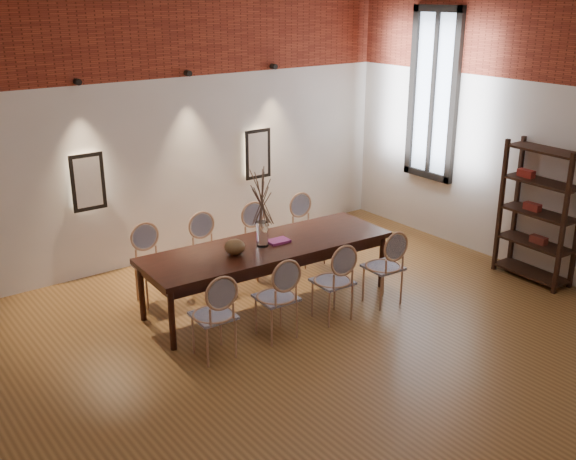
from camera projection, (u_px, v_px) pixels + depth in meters
floor at (340, 352)px, 7.09m from camera, size 7.00×7.00×0.02m
wall_back at (172, 115)px, 9.10m from camera, size 7.00×0.10×4.00m
wall_right at (559, 125)px, 8.42m from camera, size 0.10×7.00×4.00m
brick_band_back at (169, 18)px, 8.63m from camera, size 7.00×0.02×1.50m
brick_band_right at (570, 21)px, 7.96m from camera, size 0.02×7.00×1.50m
niche_left at (87, 182)px, 8.53m from camera, size 0.36×0.06×0.66m
niche_right at (257, 154)px, 9.99m from camera, size 0.36×0.06×0.66m
spot_fixture_left at (78, 82)px, 8.09m from camera, size 0.08×0.10×0.08m
spot_fixture_mid at (188, 73)px, 8.93m from camera, size 0.08×0.10×0.08m
spot_fixture_right at (274, 66)px, 9.72m from camera, size 0.08×0.10×0.08m
window_glass at (434, 95)px, 9.83m from camera, size 0.02×0.78×2.38m
window_frame at (433, 95)px, 9.81m from camera, size 0.08×0.90×2.50m
window_mullion at (433, 95)px, 9.81m from camera, size 0.06×0.06×2.40m
dining_table at (268, 274)px, 8.08m from camera, size 3.09×1.13×0.75m
chair_near_a at (213, 315)px, 6.85m from camera, size 0.46×0.46×0.94m
chair_near_b at (276, 297)px, 7.25m from camera, size 0.46×0.46×0.94m
chair_near_c at (332, 281)px, 7.65m from camera, size 0.46×0.46×0.94m
chair_near_d at (383, 267)px, 8.05m from camera, size 0.46×0.46×0.94m
chair_far_a at (153, 266)px, 8.06m from camera, size 0.46×0.46×0.94m
chair_far_b at (210, 253)px, 8.46m from camera, size 0.46×0.46×0.94m
chair_far_c at (261, 242)px, 8.85m from camera, size 0.46×0.46×0.94m
chair_far_d at (309, 231)px, 9.25m from camera, size 0.46×0.46×0.94m
vase at (262, 234)px, 7.87m from camera, size 0.14×0.14×0.30m
dried_branches at (262, 197)px, 7.72m from camera, size 0.50×0.50×0.70m
bowl at (235, 247)px, 7.64m from camera, size 0.24×0.24×0.18m
book at (278, 241)px, 8.03m from camera, size 0.27×0.19×0.03m
shelving_rack at (539, 213)px, 8.60m from camera, size 0.42×1.02×1.80m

